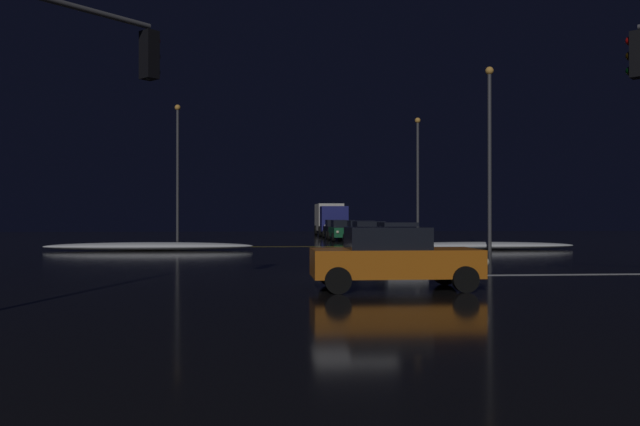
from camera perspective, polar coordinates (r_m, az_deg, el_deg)
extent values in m
cube|color=black|center=(19.82, 3.03, -5.79)|extent=(120.00, 120.00, 0.10)
cube|color=white|center=(27.88, 0.68, -4.10)|extent=(0.35, 13.94, 0.01)
cube|color=yellow|center=(39.42, -1.00, -2.99)|extent=(22.00, 0.15, 0.01)
cube|color=white|center=(22.50, 24.39, -4.97)|extent=(13.94, 0.40, 0.01)
ellipsoid|color=white|center=(36.08, -14.91, -2.88)|extent=(11.24, 1.50, 0.45)
ellipsoid|color=white|center=(36.85, 13.52, -2.84)|extent=(11.51, 1.50, 0.43)
cube|color=silver|center=(30.26, 6.95, -2.53)|extent=(1.80, 4.20, 0.70)
cube|color=black|center=(30.44, 6.87, -1.34)|extent=(1.60, 2.00, 0.55)
cylinder|color=black|center=(28.98, 9.33, -3.32)|extent=(0.22, 0.64, 0.64)
cylinder|color=black|center=(28.58, 5.83, -3.36)|extent=(0.22, 0.64, 0.64)
cylinder|color=black|center=(31.99, 7.95, -3.04)|extent=(0.22, 0.64, 0.64)
cylinder|color=black|center=(31.63, 4.77, -3.07)|extent=(0.22, 0.64, 0.64)
sphere|color=#F9EFC6|center=(28.35, 9.13, -2.58)|extent=(0.22, 0.22, 0.22)
sphere|color=#F9EFC6|center=(28.06, 6.55, -2.60)|extent=(0.22, 0.22, 0.22)
cube|color=slate|center=(36.66, 4.38, -2.15)|extent=(1.80, 4.20, 0.70)
cube|color=black|center=(36.84, 4.33, -1.17)|extent=(1.60, 2.00, 0.55)
cylinder|color=black|center=(35.31, 6.24, -2.78)|extent=(0.22, 0.64, 0.64)
cylinder|color=black|center=(35.01, 3.34, -2.81)|extent=(0.22, 0.64, 0.64)
cylinder|color=black|center=(38.36, 5.33, -2.59)|extent=(0.22, 0.64, 0.64)
cylinder|color=black|center=(38.07, 2.66, -2.61)|extent=(0.22, 0.64, 0.64)
sphere|color=#F9EFC6|center=(34.69, 6.02, -2.17)|extent=(0.22, 0.22, 0.22)
sphere|color=#F9EFC6|center=(34.47, 3.89, -2.18)|extent=(0.22, 0.22, 0.22)
cube|color=navy|center=(43.26, 3.66, -1.87)|extent=(1.80, 4.20, 0.70)
cube|color=black|center=(43.44, 3.62, -1.04)|extent=(1.60, 2.00, 0.55)
cylinder|color=black|center=(41.89, 5.19, -2.40)|extent=(0.22, 0.64, 0.64)
cylinder|color=black|center=(41.61, 2.75, -2.41)|extent=(0.22, 0.64, 0.64)
cylinder|color=black|center=(44.94, 4.49, -2.26)|extent=(0.22, 0.64, 0.64)
cylinder|color=black|center=(44.68, 2.21, -2.27)|extent=(0.22, 0.64, 0.64)
sphere|color=#F9EFC6|center=(41.27, 4.99, -1.87)|extent=(0.22, 0.22, 0.22)
sphere|color=#F9EFC6|center=(41.07, 3.21, -1.88)|extent=(0.22, 0.22, 0.22)
cube|color=#14512D|center=(48.62, 2.05, -1.70)|extent=(1.80, 4.20, 0.70)
cube|color=black|center=(48.81, 2.02, -0.96)|extent=(1.60, 2.00, 0.55)
cylinder|color=black|center=(47.22, 3.37, -2.17)|extent=(0.22, 0.64, 0.64)
cylinder|color=black|center=(46.99, 1.19, -2.17)|extent=(0.22, 0.64, 0.64)
cylinder|color=black|center=(50.28, 2.85, -2.05)|extent=(0.22, 0.64, 0.64)
cylinder|color=black|center=(50.07, 0.81, -2.06)|extent=(0.22, 0.64, 0.64)
sphere|color=#F9EFC6|center=(46.60, 3.16, -1.70)|extent=(0.22, 0.22, 0.22)
sphere|color=#F9EFC6|center=(46.44, 1.58, -1.70)|extent=(0.22, 0.22, 0.22)
cube|color=black|center=(54.40, 1.42, -1.55)|extent=(1.80, 4.20, 0.70)
cube|color=black|center=(54.59, 1.40, -0.89)|extent=(1.60, 2.00, 0.55)
cylinder|color=black|center=(52.98, 2.58, -1.97)|extent=(0.22, 0.64, 0.64)
cylinder|color=black|center=(52.77, 0.64, -1.97)|extent=(0.22, 0.64, 0.64)
cylinder|color=black|center=(56.05, 2.16, -1.88)|extent=(0.22, 0.64, 0.64)
cylinder|color=black|center=(55.86, 0.32, -1.88)|extent=(0.22, 0.64, 0.64)
sphere|color=#F9EFC6|center=(52.37, 2.39, -1.55)|extent=(0.22, 0.22, 0.22)
sphere|color=#F9EFC6|center=(52.22, 0.97, -1.55)|extent=(0.22, 0.22, 0.22)
cube|color=navy|center=(58.37, 1.24, -0.53)|extent=(2.40, 2.20, 2.30)
cube|color=silver|center=(62.85, 0.79, -0.38)|extent=(2.40, 5.00, 2.60)
cylinder|color=black|center=(59.13, 2.33, -1.64)|extent=(0.28, 0.96, 0.96)
cylinder|color=black|center=(58.87, 0.02, -1.65)|extent=(0.28, 0.96, 0.96)
cylinder|color=black|center=(63.79, 1.79, -1.54)|extent=(0.28, 0.96, 0.96)
cylinder|color=black|center=(63.55, -0.36, -1.55)|extent=(0.28, 0.96, 0.96)
sphere|color=#F9EFC6|center=(57.34, 2.21, -1.13)|extent=(0.26, 0.26, 0.26)
sphere|color=#F9EFC6|center=(57.15, 0.52, -1.13)|extent=(0.26, 0.26, 0.26)
cube|color=#C66014|center=(16.43, 6.64, -4.39)|extent=(4.20, 1.80, 0.70)
cube|color=black|center=(16.36, 5.95, -2.22)|extent=(2.00, 1.60, 0.55)
cylinder|color=black|center=(17.70, 10.99, -5.23)|extent=(0.64, 0.22, 0.64)
cylinder|color=black|center=(15.98, 12.78, -5.76)|extent=(0.64, 0.22, 0.64)
cylinder|color=black|center=(17.11, 0.91, -5.41)|extent=(0.64, 0.22, 0.64)
cylinder|color=black|center=(15.33, 1.61, -6.00)|extent=(0.64, 0.22, 0.64)
sphere|color=#F9EFC6|center=(17.60, 13.00, -3.95)|extent=(0.22, 0.22, 0.22)
sphere|color=#F9EFC6|center=(16.37, 14.41, -4.22)|extent=(0.22, 0.22, 0.22)
cube|color=black|center=(14.92, -14.91, 13.38)|extent=(0.46, 0.46, 1.05)
sphere|color=red|center=(15.09, -14.39, 14.56)|extent=(0.22, 0.22, 0.22)
sphere|color=black|center=(15.01, -14.39, 13.29)|extent=(0.22, 0.22, 0.22)
sphere|color=black|center=(14.93, -14.39, 12.00)|extent=(0.22, 0.22, 0.22)
cube|color=black|center=(16.63, 26.38, 12.46)|extent=(0.46, 0.46, 1.05)
sphere|color=red|center=(16.75, 25.83, 13.58)|extent=(0.22, 0.22, 0.22)
sphere|color=black|center=(16.67, 25.83, 12.43)|extent=(0.22, 0.22, 0.22)
sphere|color=black|center=(16.60, 25.83, 11.27)|extent=(0.22, 0.22, 0.22)
cylinder|color=#424247|center=(35.50, 14.81, 4.35)|extent=(0.20, 0.20, 9.44)
sphere|color=#F9AD47|center=(36.23, 14.80, 12.10)|extent=(0.44, 0.44, 0.44)
cylinder|color=#424247|center=(50.80, 8.66, 2.79)|extent=(0.20, 0.20, 9.18)
sphere|color=#F9AD47|center=(51.28, 8.66, 8.12)|extent=(0.44, 0.44, 0.44)
cylinder|color=#424247|center=(49.80, -12.52, 3.28)|extent=(0.20, 0.20, 9.92)
sphere|color=#F9AD47|center=(50.39, -12.51, 9.12)|extent=(0.44, 0.44, 0.44)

